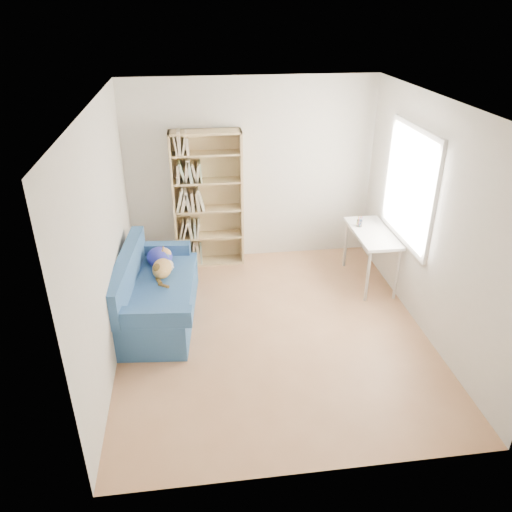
{
  "coord_description": "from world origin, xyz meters",
  "views": [
    {
      "loc": [
        -0.83,
        -4.75,
        3.48
      ],
      "look_at": [
        -0.16,
        0.29,
        0.85
      ],
      "focal_mm": 35.0,
      "sensor_mm": 36.0,
      "label": 1
    }
  ],
  "objects_px": {
    "sofa": "(155,293)",
    "pen_cup": "(360,222)",
    "desk": "(372,238)",
    "bookshelf": "(208,205)"
  },
  "relations": [
    {
      "from": "desk",
      "to": "pen_cup",
      "type": "bearing_deg",
      "value": 123.1
    },
    {
      "from": "pen_cup",
      "to": "sofa",
      "type": "bearing_deg",
      "value": -165.96
    },
    {
      "from": "sofa",
      "to": "desk",
      "type": "distance_m",
      "value": 2.91
    },
    {
      "from": "sofa",
      "to": "pen_cup",
      "type": "xyz_separation_m",
      "value": [
        2.72,
        0.68,
        0.48
      ]
    },
    {
      "from": "bookshelf",
      "to": "sofa",
      "type": "bearing_deg",
      "value": -118.36
    },
    {
      "from": "sofa",
      "to": "bookshelf",
      "type": "height_order",
      "value": "bookshelf"
    },
    {
      "from": "desk",
      "to": "pen_cup",
      "type": "xyz_separation_m",
      "value": [
        -0.13,
        0.19,
        0.14
      ]
    },
    {
      "from": "desk",
      "to": "pen_cup",
      "type": "distance_m",
      "value": 0.27
    },
    {
      "from": "bookshelf",
      "to": "pen_cup",
      "type": "xyz_separation_m",
      "value": [
        1.99,
        -0.67,
        -0.09
      ]
    },
    {
      "from": "desk",
      "to": "pen_cup",
      "type": "height_order",
      "value": "pen_cup"
    }
  ]
}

